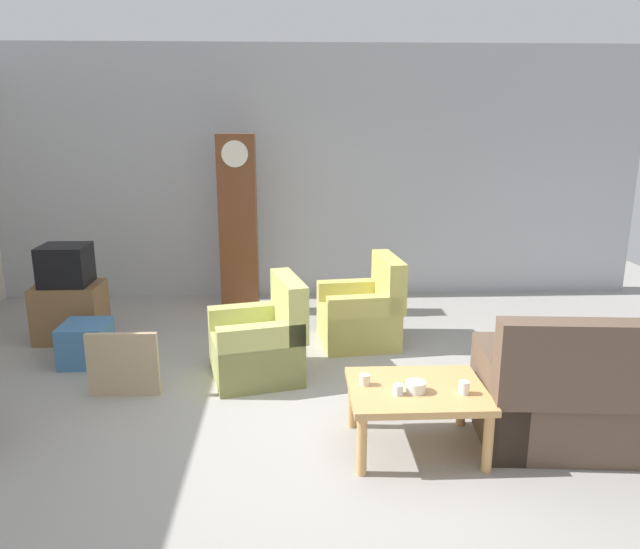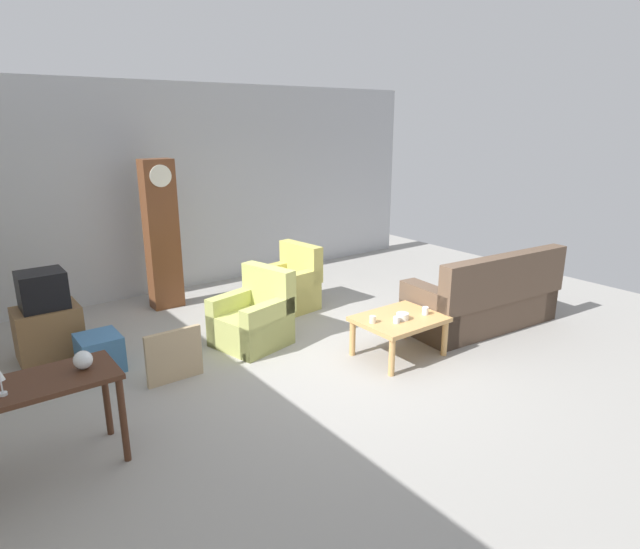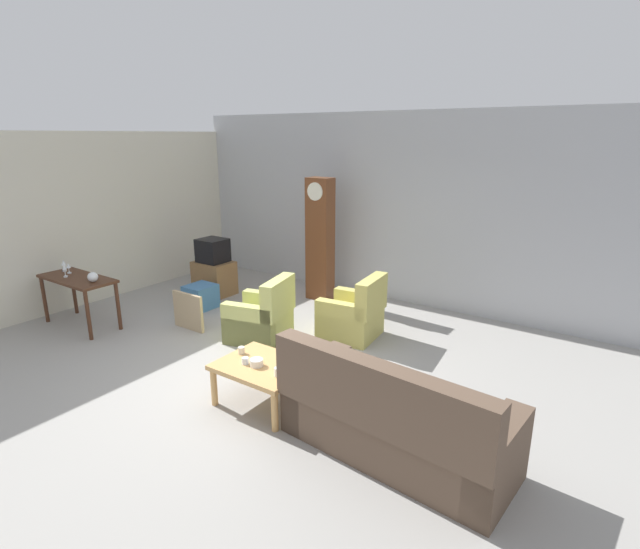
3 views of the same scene
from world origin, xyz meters
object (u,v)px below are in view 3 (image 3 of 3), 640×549
Objects in this scene: console_table_dark at (78,284)px; cup_blue_rimmed at (245,361)px; cup_white_porcelain at (278,372)px; wine_glass_short at (64,268)px; framed_picture_leaning at (188,311)px; wine_glass_tall at (64,264)px; wine_glass_mid at (68,267)px; coffee_table_wood at (263,370)px; cup_cream_tall at (241,350)px; armchair_olive_far at (353,317)px; grandfather_clock at (320,240)px; tv_crt at (213,250)px; tv_stand_cabinet at (214,278)px; storage_box_blue at (201,297)px; glass_dome_cloche at (93,277)px; armchair_olive_near at (262,319)px; bowl_white_stacked at (257,363)px.

cup_blue_rimmed is (3.62, -0.23, -0.15)m from console_table_dark.
wine_glass_short is at bearing 178.00° from cup_white_porcelain.
framed_picture_leaning is 2.15m from wine_glass_tall.
cup_blue_rimmed is 3.95m from wine_glass_mid.
coffee_table_wood is 4.11m from wine_glass_mid.
wine_glass_short reaches higher than wine_glass_mid.
console_table_dark is 16.50× the size of cup_cream_tall.
armchair_olive_far is 2.24m from cup_blue_rimmed.
grandfather_clock is 3.87m from cup_white_porcelain.
grandfather_clock is 4.44× the size of tv_crt.
grandfather_clock is 4.02m from wine_glass_short.
tv_stand_cabinet is 3.70m from cup_cream_tall.
coffee_table_wood reaches higher than storage_box_blue.
coffee_table_wood is 0.74× the size of console_table_dark.
storage_box_blue is at bearing 146.54° from cup_blue_rimmed.
cup_blue_rimmed is 4.12m from wine_glass_tall.
cup_white_porcelain is at bearing -2.00° from wine_glass_short.
wine_glass_tall is 0.17m from wine_glass_mid.
glass_dome_cloche is 1.63× the size of cup_white_porcelain.
tv_crt is at bearing 118.98° from storage_box_blue.
armchair_olive_near is 3.08m from wine_glass_short.
wine_glass_short reaches higher than storage_box_blue.
coffee_table_wood is 3.78m from console_table_dark.
armchair_olive_far is 2.09m from cup_cream_tall.
cup_white_porcelain is at bearing -21.03° from coffee_table_wood.
wine_glass_tall is at bearing -114.61° from tv_crt.
cup_white_porcelain is (3.65, -0.25, -0.33)m from glass_dome_cloche.
grandfather_clock is 13.24× the size of wine_glass_mid.
armchair_olive_far reaches higher than bowl_white_stacked.
bowl_white_stacked is at bearing 172.17° from cup_white_porcelain.
console_table_dark is 3.75m from bowl_white_stacked.
console_table_dark is 6.02× the size of wine_glass_short.
armchair_olive_far is (1.03, 0.82, 0.00)m from armchair_olive_near.
grandfather_clock reaches higher than wine_glass_tall.
armchair_olive_near is 3.17m from wine_glass_mid.
grandfather_clock is 3.63m from glass_dome_cloche.
console_table_dark is 0.31m from wine_glass_short.
tv_crt is 1.77m from framed_picture_leaning.
storage_box_blue is 2.14m from wine_glass_tall.
framed_picture_leaning is at bearing 29.90° from console_table_dark.
bowl_white_stacked is 0.88× the size of wine_glass_mid.
cup_cream_tall is at bearing 159.49° from bowl_white_stacked.
glass_dome_cloche reaches higher than cup_white_porcelain.
console_table_dark reaches higher than storage_box_blue.
wine_glass_short is (-3.77, -2.09, 0.61)m from armchair_olive_far.
tv_crt is (-3.10, 0.24, 0.51)m from armchair_olive_far.
tv_crt is 2.98× the size of wine_glass_mid.
grandfather_clock is (-0.34, 1.95, 0.77)m from armchair_olive_near.
wine_glass_short reaches higher than armchair_olive_far.
armchair_olive_near reaches higher than tv_stand_cabinet.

